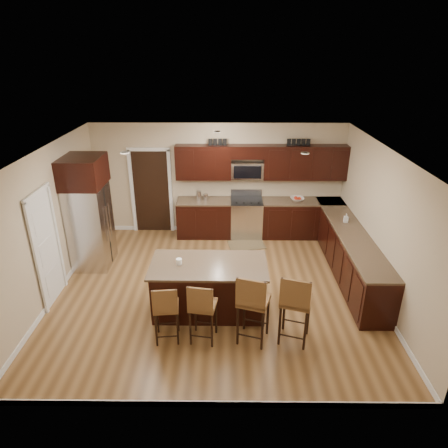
{
  "coord_description": "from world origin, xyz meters",
  "views": [
    {
      "loc": [
        0.22,
        -6.51,
        4.29
      ],
      "look_at": [
        0.15,
        0.4,
        1.21
      ],
      "focal_mm": 32.0,
      "sensor_mm": 36.0,
      "label": 1
    }
  ],
  "objects_px": {
    "stool_left": "(166,307)",
    "stool_extra": "(295,302)",
    "range": "(246,218)",
    "island": "(209,289)",
    "refrigerator": "(89,212)",
    "stool_right": "(253,302)",
    "stool_mid": "(202,306)"
  },
  "relations": [
    {
      "from": "stool_left",
      "to": "stool_extra",
      "type": "distance_m",
      "value": 1.98
    },
    {
      "from": "range",
      "to": "stool_left",
      "type": "xyz_separation_m",
      "value": [
        -1.4,
        -3.92,
        0.17
      ]
    },
    {
      "from": "island",
      "to": "stool_left",
      "type": "distance_m",
      "value": 1.07
    },
    {
      "from": "island",
      "to": "stool_left",
      "type": "bearing_deg",
      "value": -126.09
    },
    {
      "from": "island",
      "to": "stool_extra",
      "type": "xyz_separation_m",
      "value": [
        1.35,
        -0.85,
        0.33
      ]
    },
    {
      "from": "island",
      "to": "refrigerator",
      "type": "height_order",
      "value": "refrigerator"
    },
    {
      "from": "range",
      "to": "island",
      "type": "xyz_separation_m",
      "value": [
        -0.78,
        -3.08,
        -0.04
      ]
    },
    {
      "from": "refrigerator",
      "to": "stool_extra",
      "type": "relative_size",
      "value": 1.93
    },
    {
      "from": "stool_left",
      "to": "stool_extra",
      "type": "xyz_separation_m",
      "value": [
        1.98,
        -0.01,
        0.12
      ]
    },
    {
      "from": "stool_right",
      "to": "range",
      "type": "bearing_deg",
      "value": 106.4
    },
    {
      "from": "stool_left",
      "to": "refrigerator",
      "type": "xyz_separation_m",
      "value": [
        -1.9,
        2.46,
        0.57
      ]
    },
    {
      "from": "stool_left",
      "to": "stool_right",
      "type": "xyz_separation_m",
      "value": [
        1.33,
        -0.01,
        0.12
      ]
    },
    {
      "from": "stool_left",
      "to": "stool_right",
      "type": "height_order",
      "value": "stool_right"
    },
    {
      "from": "stool_mid",
      "to": "refrigerator",
      "type": "height_order",
      "value": "refrigerator"
    },
    {
      "from": "stool_right",
      "to": "stool_left",
      "type": "bearing_deg",
      "value": -162.85
    },
    {
      "from": "stool_left",
      "to": "stool_mid",
      "type": "distance_m",
      "value": 0.56
    },
    {
      "from": "stool_left",
      "to": "refrigerator",
      "type": "distance_m",
      "value": 3.16
    },
    {
      "from": "island",
      "to": "stool_right",
      "type": "bearing_deg",
      "value": -49.95
    },
    {
      "from": "island",
      "to": "refrigerator",
      "type": "relative_size",
      "value": 0.85
    },
    {
      "from": "refrigerator",
      "to": "stool_extra",
      "type": "xyz_separation_m",
      "value": [
        3.87,
        -2.47,
        -0.45
      ]
    },
    {
      "from": "island",
      "to": "stool_extra",
      "type": "bearing_deg",
      "value": -31.68
    },
    {
      "from": "stool_right",
      "to": "refrigerator",
      "type": "distance_m",
      "value": 4.09
    },
    {
      "from": "island",
      "to": "stool_extra",
      "type": "distance_m",
      "value": 1.63
    },
    {
      "from": "island",
      "to": "stool_left",
      "type": "xyz_separation_m",
      "value": [
        -0.62,
        -0.84,
        0.21
      ]
    },
    {
      "from": "island",
      "to": "refrigerator",
      "type": "bearing_deg",
      "value": 147.63
    },
    {
      "from": "island",
      "to": "range",
      "type": "bearing_deg",
      "value": 76.22
    },
    {
      "from": "island",
      "to": "stool_extra",
      "type": "relative_size",
      "value": 1.64
    },
    {
      "from": "stool_mid",
      "to": "stool_left",
      "type": "bearing_deg",
      "value": -170.84
    },
    {
      "from": "range",
      "to": "island",
      "type": "bearing_deg",
      "value": -104.22
    },
    {
      "from": "island",
      "to": "stool_extra",
      "type": "height_order",
      "value": "stool_extra"
    },
    {
      "from": "stool_left",
      "to": "stool_extra",
      "type": "height_order",
      "value": "stool_extra"
    },
    {
      "from": "refrigerator",
      "to": "stool_left",
      "type": "bearing_deg",
      "value": -52.4
    }
  ]
}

